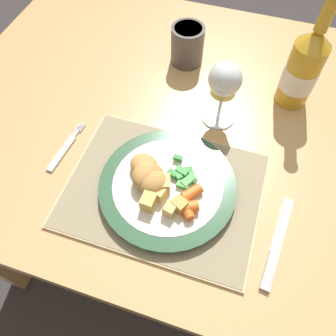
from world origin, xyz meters
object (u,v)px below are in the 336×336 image
at_px(wine_glass, 225,83).
at_px(dining_table, 198,141).
at_px(bottle, 303,69).
at_px(fork, 64,150).
at_px(table_knife, 275,250).
at_px(dinner_plate, 168,186).
at_px(drinking_cup, 187,44).

bearing_deg(wine_glass, dining_table, -167.44).
bearing_deg(wine_glass, bottle, 36.23).
bearing_deg(dining_table, bottle, 32.22).
relative_size(dining_table, bottle, 4.62).
bearing_deg(fork, bottle, 34.30).
bearing_deg(bottle, table_knife, -87.08).
distance_m(dinner_plate, table_knife, 0.23).
bearing_deg(dinner_plate, wine_glass, 76.65).
bearing_deg(table_knife, dining_table, 128.01).
bearing_deg(bottle, dinner_plate, -121.67).
xyz_separation_m(dining_table, bottle, (0.19, 0.12, 0.19)).
bearing_deg(fork, dining_table, 35.77).
distance_m(table_knife, bottle, 0.39).
height_order(dining_table, dinner_plate, dinner_plate).
distance_m(dining_table, drinking_cup, 0.24).
relative_size(fork, drinking_cup, 1.43).
bearing_deg(fork, drinking_cup, 64.74).
bearing_deg(drinking_cup, bottle, -11.52).
bearing_deg(table_knife, fork, 170.02).
xyz_separation_m(dinner_plate, wine_glass, (0.05, 0.22, 0.09)).
height_order(dinner_plate, drinking_cup, drinking_cup).
distance_m(fork, drinking_cup, 0.40).
distance_m(table_knife, drinking_cup, 0.53).
bearing_deg(dinner_plate, table_knife, -14.46).
xyz_separation_m(dining_table, drinking_cup, (-0.09, 0.17, 0.15)).
xyz_separation_m(wine_glass, drinking_cup, (-0.12, 0.17, -0.06)).
relative_size(dining_table, wine_glass, 8.03).
bearing_deg(bottle, fork, -145.70).
bearing_deg(table_knife, drinking_cup, 123.75).
xyz_separation_m(dining_table, fork, (-0.25, -0.18, 0.10)).
relative_size(fork, wine_glass, 0.90).
distance_m(dining_table, fork, 0.33).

